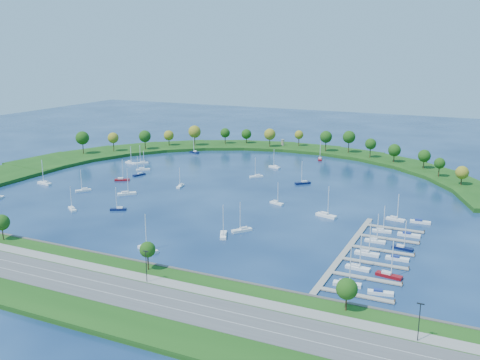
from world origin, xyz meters
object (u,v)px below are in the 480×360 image
at_px(moored_boat_4, 242,229).
at_px(moored_boat_19, 142,163).
at_px(moored_boat_3, 148,248).
at_px(moored_boat_21, 143,169).
at_px(docked_boat_5, 397,258).
at_px(docked_boat_8, 382,230).
at_px(docked_boat_10, 396,218).
at_px(docked_boat_11, 420,222).
at_px(moored_boat_10, 72,208).
at_px(moored_boat_12, 127,193).
at_px(docked_boat_6, 375,240).
at_px(moored_boat_7, 256,176).
at_px(moored_boat_13, 320,158).
at_px(moored_boat_14, 194,152).
at_px(moored_boat_2, 45,183).
at_px(moored_boat_11, 118,208).
at_px(docked_boat_2, 358,267).
at_px(moored_boat_15, 180,185).
at_px(moored_boat_9, 275,166).
at_px(moored_boat_0, 122,179).
at_px(moored_boat_1, 277,202).
at_px(moored_boat_20, 223,234).
at_px(moored_boat_17, 139,174).
at_px(moored_boat_5, 303,182).
at_px(moored_boat_6, 326,215).
at_px(docked_boat_3, 389,274).
at_px(moored_boat_8, 130,162).
at_px(docked_boat_1, 380,292).
at_px(docked_boat_4, 367,253).
at_px(moored_boat_16, 83,190).
at_px(dock_system, 366,255).
at_px(docked_boat_9, 409,235).
at_px(docked_boat_7, 402,247).

xyz_separation_m(moored_boat_4, moored_boat_19, (-109.80, 87.00, -0.01)).
bearing_deg(moored_boat_3, moored_boat_21, -34.76).
bearing_deg(moored_boat_21, docked_boat_5, -68.07).
relative_size(docked_boat_8, docked_boat_10, 0.94).
bearing_deg(docked_boat_11, moored_boat_10, -164.34).
relative_size(moored_boat_12, docked_boat_6, 1.18).
height_order(moored_boat_7, moored_boat_13, moored_boat_13).
xyz_separation_m(moored_boat_14, moored_boat_21, (-0.85, -59.33, 0.02)).
bearing_deg(moored_boat_19, moored_boat_2, 26.64).
bearing_deg(moored_boat_11, moored_boat_3, 110.22).
bearing_deg(docked_boat_11, docked_boat_2, -104.58).
xyz_separation_m(moored_boat_2, docked_boat_11, (189.90, 18.15, -0.33)).
height_order(moored_boat_7, moored_boat_15, moored_boat_7).
relative_size(moored_boat_9, docked_boat_11, 1.36).
bearing_deg(moored_boat_0, moored_boat_4, -55.43).
xyz_separation_m(moored_boat_1, docked_boat_11, (64.36, -0.30, -0.25)).
bearing_deg(docked_boat_8, moored_boat_20, -159.53).
xyz_separation_m(moored_boat_1, moored_boat_17, (-91.77, 19.66, 0.02)).
distance_m(moored_boat_5, moored_boat_6, 57.09).
xyz_separation_m(moored_boat_10, docked_boat_3, (142.29, -12.71, 0.04)).
bearing_deg(docked_boat_3, moored_boat_4, 171.54).
distance_m(moored_boat_4, moored_boat_9, 116.26).
bearing_deg(moored_boat_20, moored_boat_6, -60.58).
xyz_separation_m(moored_boat_2, moored_boat_10, (45.74, -29.66, -0.07)).
distance_m(moored_boat_8, docked_boat_3, 206.28).
distance_m(moored_boat_3, moored_boat_17, 118.42).
bearing_deg(moored_boat_21, moored_boat_20, -83.09).
xyz_separation_m(docked_boat_6, docked_boat_11, (12.35, 30.77, -0.27)).
relative_size(moored_boat_8, moored_boat_19, 0.93).
relative_size(docked_boat_1, docked_boat_3, 0.63).
bearing_deg(docked_boat_4, moored_boat_4, 176.89).
height_order(moored_boat_8, moored_boat_15, moored_boat_8).
distance_m(moored_boat_16, docked_boat_1, 168.54).
relative_size(moored_boat_20, docked_boat_10, 1.08).
bearing_deg(moored_boat_20, docked_boat_3, -124.87).
xyz_separation_m(dock_system, moored_boat_11, (-112.76, 6.47, 0.52)).
height_order(moored_boat_4, moored_boat_11, moored_boat_4).
bearing_deg(docked_boat_8, moored_boat_4, -164.97).
bearing_deg(moored_boat_7, docked_boat_9, 102.21).
distance_m(moored_boat_5, moored_boat_12, 92.40).
distance_m(moored_boat_6, moored_boat_9, 97.08).
relative_size(docked_boat_2, docked_boat_5, 1.51).
relative_size(moored_boat_15, docked_boat_2, 0.87).
relative_size(docked_boat_6, docked_boat_11, 1.36).
height_order(docked_boat_1, docked_boat_5, docked_boat_5).
bearing_deg(moored_boat_17, dock_system, 84.38).
xyz_separation_m(moored_boat_7, docked_boat_7, (92.10, -78.13, -0.01)).
bearing_deg(docked_boat_1, moored_boat_4, 141.61).
relative_size(moored_boat_1, moored_boat_10, 0.97).
xyz_separation_m(moored_boat_12, docked_boat_9, (135.78, -2.16, -0.30)).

